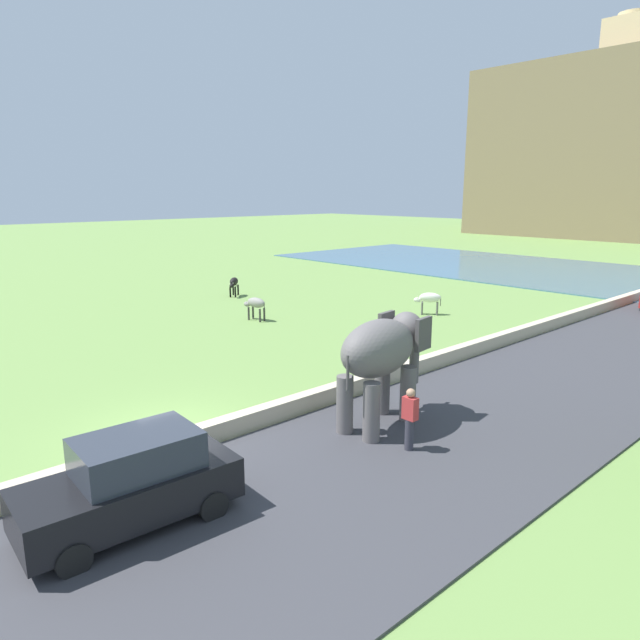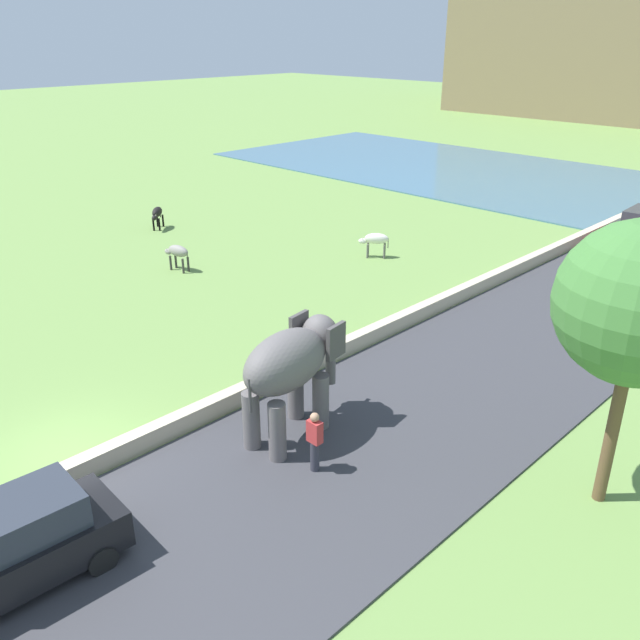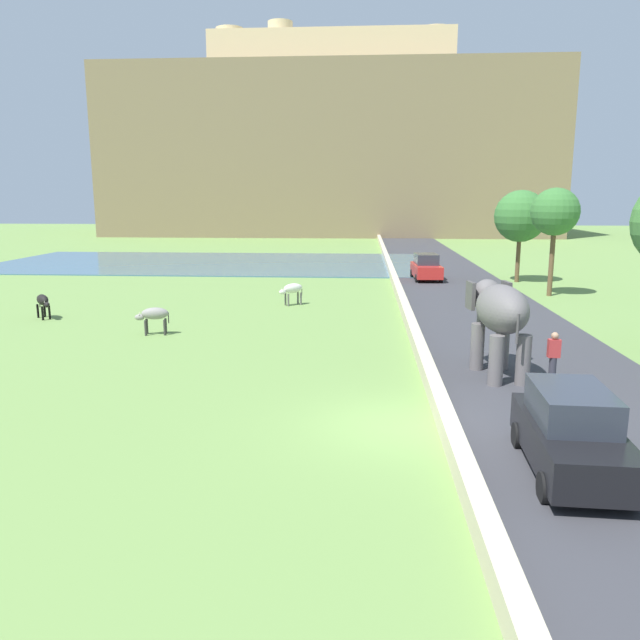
{
  "view_description": "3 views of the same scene",
  "coord_description": "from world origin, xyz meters",
  "px_view_note": "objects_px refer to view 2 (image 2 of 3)",
  "views": [
    {
      "loc": [
        13.05,
        -6.41,
        6.24
      ],
      "look_at": [
        -1.62,
        6.95,
        1.76
      ],
      "focal_mm": 32.06,
      "sensor_mm": 36.0,
      "label": 1
    },
    {
      "loc": [
        14.15,
        -5.16,
        9.72
      ],
      "look_at": [
        1.14,
        7.91,
        1.54
      ],
      "focal_mm": 36.93,
      "sensor_mm": 36.0,
      "label": 2
    },
    {
      "loc": [
        -0.9,
        -14.75,
        5.67
      ],
      "look_at": [
        -2.37,
        6.4,
        1.41
      ],
      "focal_mm": 34.72,
      "sensor_mm": 36.0,
      "label": 3
    }
  ],
  "objects_px": {
    "car_black": "(16,546)",
    "cow_grey": "(178,252)",
    "cow_black": "(157,213)",
    "elephant": "(292,365)",
    "person_beside_elephant": "(315,441)",
    "cow_white": "(375,240)"
  },
  "relations": [
    {
      "from": "car_black",
      "to": "cow_grey",
      "type": "relative_size",
      "value": 2.87
    },
    {
      "from": "cow_grey",
      "to": "cow_black",
      "type": "distance_m",
      "value": 6.96
    },
    {
      "from": "elephant",
      "to": "person_beside_elephant",
      "type": "height_order",
      "value": "elephant"
    },
    {
      "from": "cow_white",
      "to": "cow_grey",
      "type": "distance_m",
      "value": 8.93
    },
    {
      "from": "person_beside_elephant",
      "to": "car_black",
      "type": "relative_size",
      "value": 0.4
    },
    {
      "from": "person_beside_elephant",
      "to": "cow_white",
      "type": "height_order",
      "value": "person_beside_elephant"
    },
    {
      "from": "cow_grey",
      "to": "cow_black",
      "type": "height_order",
      "value": "same"
    },
    {
      "from": "car_black",
      "to": "cow_black",
      "type": "xyz_separation_m",
      "value": [
        -19.23,
        15.22,
        -0.06
      ]
    },
    {
      "from": "car_black",
      "to": "cow_grey",
      "type": "height_order",
      "value": "car_black"
    },
    {
      "from": "elephant",
      "to": "car_black",
      "type": "distance_m",
      "value": 7.17
    },
    {
      "from": "cow_white",
      "to": "elephant",
      "type": "bearing_deg",
      "value": -57.7
    },
    {
      "from": "elephant",
      "to": "cow_grey",
      "type": "relative_size",
      "value": 2.5
    },
    {
      "from": "person_beside_elephant",
      "to": "car_black",
      "type": "xyz_separation_m",
      "value": [
        -1.51,
        -6.36,
        0.03
      ]
    },
    {
      "from": "cow_grey",
      "to": "cow_black",
      "type": "relative_size",
      "value": 1.14
    },
    {
      "from": "elephant",
      "to": "car_black",
      "type": "height_order",
      "value": "elephant"
    },
    {
      "from": "cow_black",
      "to": "elephant",
      "type": "bearing_deg",
      "value": -22.97
    },
    {
      "from": "elephant",
      "to": "car_black",
      "type": "bearing_deg",
      "value": -89.72
    },
    {
      "from": "car_black",
      "to": "cow_grey",
      "type": "xyz_separation_m",
      "value": [
        -12.93,
        12.25,
        -0.06
      ]
    },
    {
      "from": "person_beside_elephant",
      "to": "cow_grey",
      "type": "height_order",
      "value": "person_beside_elephant"
    },
    {
      "from": "elephant",
      "to": "cow_white",
      "type": "distance_m",
      "value": 14.98
    },
    {
      "from": "person_beside_elephant",
      "to": "elephant",
      "type": "bearing_deg",
      "value": 155.0
    },
    {
      "from": "elephant",
      "to": "cow_white",
      "type": "bearing_deg",
      "value": 122.3
    }
  ]
}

